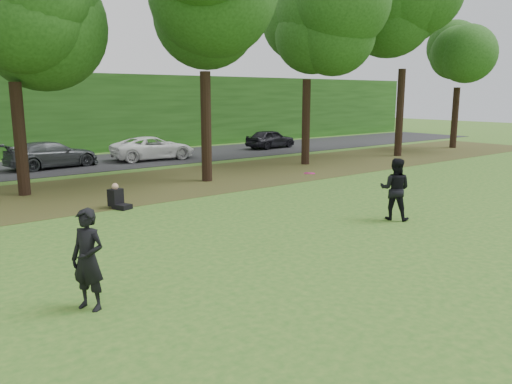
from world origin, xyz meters
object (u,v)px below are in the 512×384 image
player_left (88,260)px  player_right (395,189)px  seated_person (117,199)px  frisbee (309,173)px

player_left → player_right: player_right is taller
player_left → player_right: 9.44m
player_left → seated_person: (3.53, 7.17, -0.58)m
player_left → seated_person: 8.01m
frisbee → player_left: bearing=-175.9°
player_left → frisbee: frisbee is taller
player_right → frisbee: same height
player_right → player_left: bearing=64.6°
player_right → seated_person: player_right is taller
player_left → seated_person: bearing=124.5°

